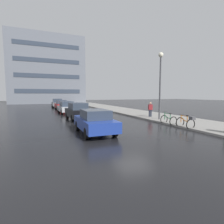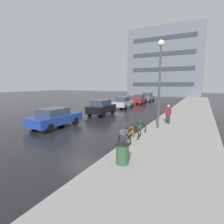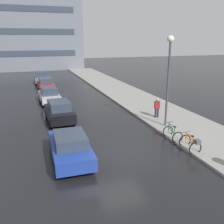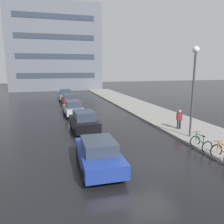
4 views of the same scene
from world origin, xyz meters
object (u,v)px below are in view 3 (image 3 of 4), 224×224
at_px(bicycle_second, 173,134).
at_px(car_black, 59,112).
at_px(pedestrian, 157,107).
at_px(bicycle_nearest, 191,143).
at_px(car_silver, 49,95).
at_px(streetlamp, 169,66).
at_px(car_blue, 70,147).
at_px(car_grey, 42,78).
at_px(car_red, 46,84).

xyz_separation_m(bicycle_second, car_black, (-6.15, 5.71, 0.43)).
relative_size(car_black, pedestrian, 2.34).
relative_size(bicycle_nearest, car_black, 0.36).
distance_m(car_black, car_silver, 6.21).
bearing_deg(bicycle_nearest, bicycle_second, 91.49).
relative_size(car_black, streetlamp, 0.62).
distance_m(car_blue, car_black, 6.43).
distance_m(car_black, car_grey, 18.09).
relative_size(bicycle_second, car_red, 0.31).
relative_size(car_grey, pedestrian, 2.37).
height_order(car_grey, streetlamp, streetlamp).
distance_m(car_red, streetlamp, 17.99).
bearing_deg(car_black, car_blue, -92.60).
bearing_deg(streetlamp, pedestrian, 79.43).
height_order(car_blue, pedestrian, pedestrian).
bearing_deg(car_blue, car_black, 87.40).
height_order(car_silver, streetlamp, streetlamp).
height_order(bicycle_nearest, car_black, car_black).
bearing_deg(car_blue, bicycle_second, 6.31).
relative_size(bicycle_second, car_blue, 0.27).
height_order(bicycle_second, car_grey, car_grey).
bearing_deg(car_grey, car_blue, -90.41).
xyz_separation_m(car_blue, pedestrian, (7.57, 4.80, 0.17)).
distance_m(bicycle_second, car_black, 8.41).
bearing_deg(car_red, car_blue, -90.86).
bearing_deg(car_blue, pedestrian, 32.39).
xyz_separation_m(bicycle_nearest, bicycle_second, (-0.05, 1.83, -0.10)).
bearing_deg(streetlamp, bicycle_second, -109.52).
bearing_deg(car_red, bicycle_nearest, -72.92).
bearing_deg(streetlamp, car_blue, -158.38).
bearing_deg(car_blue, car_grey, 89.59).
xyz_separation_m(car_blue, car_silver, (0.12, 12.63, 0.04)).
bearing_deg(car_red, bicycle_second, -71.46).
relative_size(car_blue, car_black, 1.10).
xyz_separation_m(bicycle_nearest, car_red, (-6.21, 20.20, 0.28)).
relative_size(bicycle_nearest, car_blue, 0.33).
xyz_separation_m(car_black, streetlamp, (6.91, -3.57, 3.46)).
bearing_deg(car_black, car_grey, 90.36).
height_order(bicycle_nearest, car_blue, car_blue).
relative_size(car_silver, car_grey, 1.01).
bearing_deg(bicycle_nearest, car_black, 129.42).
bearing_deg(streetlamp, car_red, 113.09).
height_order(bicycle_second, pedestrian, pedestrian).
height_order(car_blue, car_silver, car_silver).
bearing_deg(pedestrian, car_red, 117.01).
height_order(car_blue, car_black, car_black).
bearing_deg(car_grey, car_silver, -90.27).
height_order(car_silver, pedestrian, pedestrian).
bearing_deg(car_red, car_grey, 91.14).
height_order(car_red, streetlamp, streetlamp).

